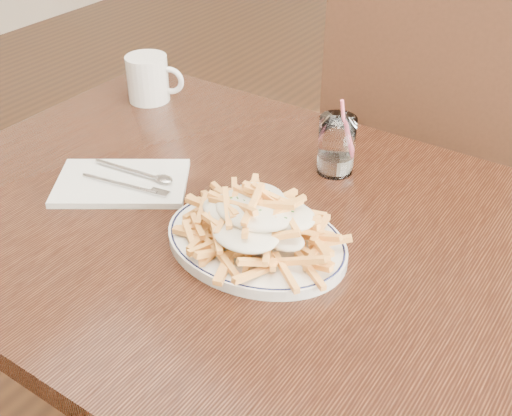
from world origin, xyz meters
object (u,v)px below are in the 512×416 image
Objects in this scene: water_glass at (336,148)px; loaded_fries at (256,216)px; table at (259,264)px; fries_plate at (256,241)px; chair_far at (431,161)px; coffee_mug at (149,79)px.

loaded_fries is at bearing -88.20° from water_glass.
fries_plate is (0.03, -0.05, 0.09)m from table.
loaded_fries is 0.26m from water_glass.
fries_plate is at bearing -92.59° from chair_far.
coffee_mug is (-0.48, 0.30, -0.01)m from loaded_fries.
coffee_mug is (-0.51, -0.39, 0.22)m from chair_far.
water_glass is (0.02, 0.21, 0.12)m from table.
coffee_mug is at bearing 175.15° from water_glass.
table is 0.65m from chair_far.
table is 8.49× the size of water_glass.
chair_far is at bearing 87.41° from loaded_fries.
water_glass reaches higher than loaded_fries.
coffee_mug reaches higher than fries_plate.
chair_far is 0.68m from coffee_mug.
table is at bearing -95.20° from chair_far.
loaded_fries reaches higher than table.
water_glass is at bearing 91.80° from fries_plate.
water_glass is (-0.04, -0.43, 0.22)m from chair_far.
chair_far is 3.28× the size of fries_plate.
coffee_mug is at bearing 150.92° from table.
chair_far is at bearing 87.41° from fries_plate.
fries_plate is at bearing -32.09° from coffee_mug.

